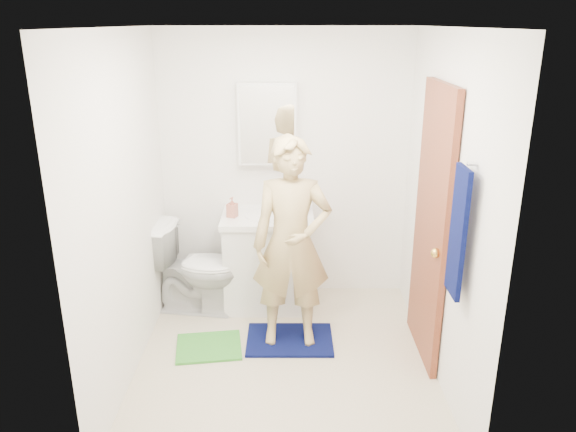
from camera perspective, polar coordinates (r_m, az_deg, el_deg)
The scene contains 22 objects.
floor at distance 4.41m, azimuth -0.32°, elevation -14.49°, with size 2.20×2.40×0.02m, color beige.
ceiling at distance 3.67m, azimuth -0.39°, elevation 18.81°, with size 2.20×2.40×0.02m, color white.
wall_back at distance 5.03m, azimuth -0.31°, elevation 4.99°, with size 2.20×0.02×2.40m, color white.
wall_front at distance 2.75m, azimuth -0.43°, elevation -7.48°, with size 2.20×0.02×2.40m, color white.
wall_left at distance 4.03m, azimuth -16.34°, elevation 0.55°, with size 0.02×2.40×2.40m, color white.
wall_right at distance 4.02m, azimuth 15.66°, elevation 0.58°, with size 0.02×2.40×2.40m, color white.
vanity_cabinet at distance 5.02m, azimuth -2.02°, elevation -4.74°, with size 0.75×0.55×0.80m, color white.
countertop at distance 4.86m, azimuth -2.08°, elevation -0.16°, with size 0.79×0.59×0.05m, color white.
sink_basin at distance 4.86m, azimuth -2.08°, elevation 0.01°, with size 0.40×0.40×0.03m, color white.
faucet at distance 5.00m, azimuth -2.03°, elevation 1.44°, with size 0.03×0.03×0.12m, color silver.
medicine_cabinet at distance 4.88m, azimuth -2.11°, elevation 9.34°, with size 0.50×0.12×0.70m, color white.
mirror_panel at distance 4.82m, azimuth -2.13°, elevation 9.21°, with size 0.46×0.01×0.66m, color white.
door at distance 4.20m, azimuth 14.33°, elevation -1.02°, with size 0.05×0.80×2.05m, color brown.
door_knob at distance 3.93m, azimuth 14.79°, elevation -3.66°, with size 0.07×0.07×0.07m, color gold.
towel at distance 3.47m, azimuth 16.89°, elevation -1.64°, with size 0.03×0.24×0.80m, color #070D42.
towel_hook at distance 3.36m, azimuth 18.23°, elevation 5.07°, with size 0.02×0.02×0.06m, color silver.
toilet at distance 4.97m, azimuth -9.21°, elevation -5.21°, with size 0.45×0.79×0.80m, color white.
bath_mat at distance 4.62m, azimuth 0.17°, elevation -12.45°, with size 0.69×0.49×0.02m, color #070D42.
green_rug at distance 4.58m, azimuth -8.04°, elevation -13.02°, with size 0.50×0.42×0.02m, color green.
soap_dispenser at distance 4.80m, azimuth -5.70°, elevation 0.90°, with size 0.08×0.08×0.17m, color #B26553.
toothbrush_cup at distance 4.95m, azimuth 1.43°, elevation 1.18°, with size 0.14×0.14×0.11m, color #54387C.
man at distance 4.24m, azimuth 0.38°, elevation -2.83°, with size 0.60×0.39×1.64m, color tan.
Camera 1 is at (0.01, -3.67, 2.44)m, focal length 35.00 mm.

